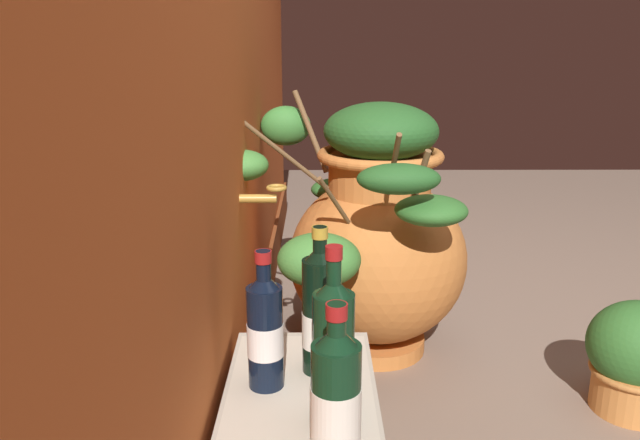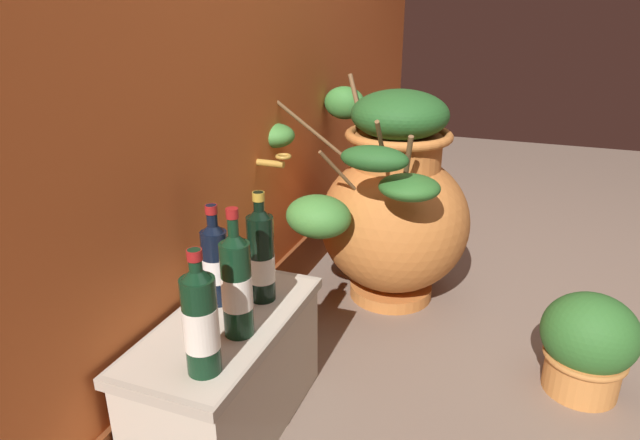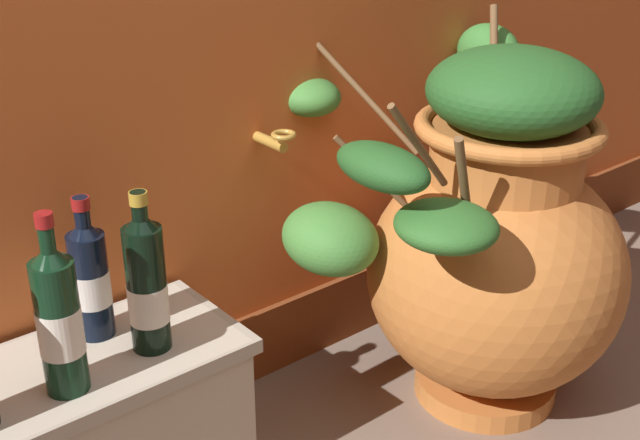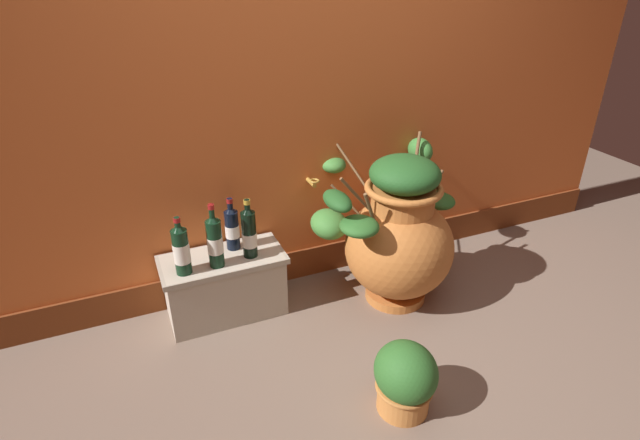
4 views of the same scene
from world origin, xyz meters
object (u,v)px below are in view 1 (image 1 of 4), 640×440
at_px(terracotta_urn, 375,238).
at_px(wine_bottle_right, 320,309).
at_px(wine_bottle_middle, 333,348).
at_px(wine_bottle_left, 265,328).
at_px(wine_bottle_back, 336,403).
at_px(potted_shrub, 637,357).

xyz_separation_m(terracotta_urn, wine_bottle_right, (-0.78, 0.19, 0.09)).
bearing_deg(wine_bottle_middle, wine_bottle_right, 7.40).
xyz_separation_m(wine_bottle_left, wine_bottle_middle, (-0.12, -0.14, 0.02)).
relative_size(terracotta_urn, wine_bottle_middle, 2.55).
bearing_deg(wine_bottle_back, wine_bottle_left, 25.13).
relative_size(wine_bottle_left, potted_shrub, 0.88).
distance_m(wine_bottle_left, wine_bottle_back, 0.32).
height_order(wine_bottle_left, wine_bottle_middle, wine_bottle_middle).
bearing_deg(potted_shrub, wine_bottle_back, 129.89).
bearing_deg(wine_bottle_back, potted_shrub, -50.11).
bearing_deg(potted_shrub, wine_bottle_right, 113.43).
relative_size(terracotta_urn, potted_shrub, 2.61).
relative_size(wine_bottle_middle, wine_bottle_right, 1.06).
bearing_deg(wine_bottle_right, potted_shrub, -66.57).
distance_m(terracotta_urn, wine_bottle_left, 0.90).
bearing_deg(wine_bottle_back, wine_bottle_middle, -0.12).
bearing_deg(terracotta_urn, wine_bottle_right, 166.37).
bearing_deg(wine_bottle_left, terracotta_urn, -19.68).
height_order(wine_bottle_middle, wine_bottle_right, wine_bottle_middle).
relative_size(wine_bottle_middle, potted_shrub, 1.02).
height_order(wine_bottle_left, wine_bottle_right, wine_bottle_right).
bearing_deg(terracotta_urn, wine_bottle_back, 171.68).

